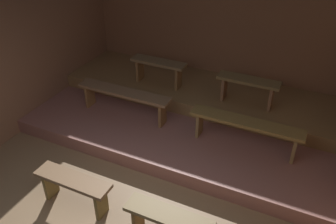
% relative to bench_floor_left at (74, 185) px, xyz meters
% --- Properties ---
extents(ground, '(6.22, 5.15, 0.08)m').
position_rel_bench_floor_left_xyz_m(ground, '(0.71, 1.66, -0.41)').
color(ground, '#90704F').
extents(wall_back, '(6.22, 0.06, 2.39)m').
position_rel_bench_floor_left_xyz_m(wall_back, '(0.71, 3.86, 0.83)').
color(wall_back, '#9A6444').
rests_on(wall_back, ground).
extents(wall_left, '(0.06, 5.15, 2.39)m').
position_rel_bench_floor_left_xyz_m(wall_left, '(-2.03, 1.66, 0.83)').
color(wall_left, '#926349').
rests_on(wall_left, ground).
extents(platform_lower, '(5.42, 2.89, 0.24)m').
position_rel_bench_floor_left_xyz_m(platform_lower, '(0.71, 2.39, -0.25)').
color(platform_lower, '#9C635A').
rests_on(platform_lower, ground).
extents(platform_middle, '(5.42, 1.46, 0.24)m').
position_rel_bench_floor_left_xyz_m(platform_middle, '(0.71, 3.11, -0.00)').
color(platform_middle, olive).
rests_on(platform_middle, platform_lower).
extents(bench_floor_left, '(1.09, 0.29, 0.49)m').
position_rel_bench_floor_left_xyz_m(bench_floor_left, '(0.00, 0.00, 0.00)').
color(bench_floor_left, olive).
rests_on(bench_floor_left, ground).
extents(bench_floor_right, '(1.09, 0.29, 0.49)m').
position_rel_bench_floor_left_xyz_m(bench_floor_right, '(1.41, 0.00, 0.00)').
color(bench_floor_right, olive).
rests_on(bench_floor_right, ground).
extents(bench_lower_left, '(1.75, 0.29, 0.49)m').
position_rel_bench_floor_left_xyz_m(bench_lower_left, '(-0.39, 1.96, 0.27)').
color(bench_lower_left, '#8B6444').
rests_on(bench_lower_left, platform_lower).
extents(bench_lower_right, '(1.75, 0.29, 0.49)m').
position_rel_bench_floor_left_xyz_m(bench_lower_right, '(1.80, 1.96, 0.27)').
color(bench_lower_right, olive).
rests_on(bench_lower_right, platform_lower).
extents(bench_middle_left, '(1.07, 0.29, 0.49)m').
position_rel_bench_floor_left_xyz_m(bench_middle_left, '(-0.16, 2.86, 0.48)').
color(bench_middle_left, olive).
rests_on(bench_middle_left, platform_middle).
extents(bench_middle_right, '(1.07, 0.29, 0.49)m').
position_rel_bench_floor_left_xyz_m(bench_middle_right, '(1.57, 2.86, 0.48)').
color(bench_middle_right, olive).
rests_on(bench_middle_right, platform_middle).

